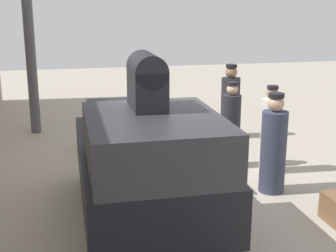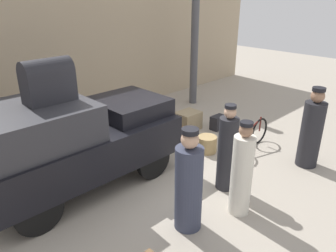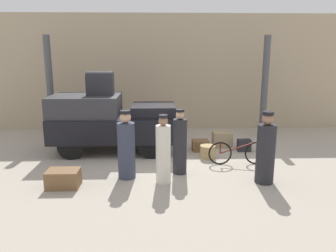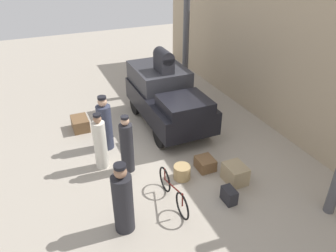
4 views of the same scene
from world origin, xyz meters
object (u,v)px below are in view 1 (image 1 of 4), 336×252
at_px(trunk_on_truck_roof, 147,80).
at_px(bicycle, 180,129).
at_px(trunk_large_brown, 100,139).
at_px(porter_lifting_near_truck, 273,148).
at_px(porter_carrying_trunk, 231,128).
at_px(conductor_in_dark_uniform, 230,105).
at_px(wicker_basket, 161,147).
at_px(porter_with_bicycle, 270,133).
at_px(trunk_umber_medium, 125,152).
at_px(truck, 145,159).
at_px(trunk_wicker_pale, 122,133).

bearing_deg(trunk_on_truck_roof, bicycle, -19.79).
bearing_deg(trunk_large_brown, porter_lifting_near_truck, -137.41).
relative_size(porter_carrying_trunk, trunk_large_brown, 2.71).
relative_size(conductor_in_dark_uniform, porter_lifting_near_truck, 1.02).
distance_m(wicker_basket, porter_with_bicycle, 2.31).
distance_m(wicker_basket, trunk_large_brown, 1.37).
bearing_deg(trunk_umber_medium, conductor_in_dark_uniform, -66.02).
bearing_deg(conductor_in_dark_uniform, trunk_large_brown, 97.38).
height_order(wicker_basket, trunk_large_brown, trunk_large_brown).
height_order(truck, trunk_large_brown, truck).
distance_m(porter_lifting_near_truck, trunk_on_truck_roof, 2.82).
relative_size(bicycle, conductor_in_dark_uniform, 0.97).
relative_size(conductor_in_dark_uniform, trunk_wicker_pale, 4.20).
relative_size(truck, trunk_wicker_pale, 9.18).
bearing_deg(trunk_umber_medium, porter_carrying_trunk, -112.14).
bearing_deg(porter_with_bicycle, porter_carrying_trunk, 54.66).
relative_size(wicker_basket, trunk_umber_medium, 0.87).
distance_m(wicker_basket, porter_carrying_trunk, 1.60).
bearing_deg(trunk_wicker_pale, trunk_on_truck_roof, 177.83).
distance_m(conductor_in_dark_uniform, trunk_wicker_pale, 2.61).
relative_size(truck, bicycle, 2.26).
relative_size(trunk_umber_medium, trunk_wicker_pale, 1.26).
bearing_deg(bicycle, wicker_basket, 141.81).
xyz_separation_m(truck, trunk_wicker_pale, (4.19, -0.17, -0.79)).
distance_m(truck, conductor_in_dark_uniform, 4.83).
bearing_deg(trunk_umber_medium, trunk_large_brown, 29.99).
xyz_separation_m(conductor_in_dark_uniform, trunk_large_brown, (-0.40, 3.08, -0.53)).
relative_size(bicycle, trunk_wicker_pale, 4.06).
bearing_deg(conductor_in_dark_uniform, truck, 145.98).
height_order(trunk_wicker_pale, trunk_on_truck_roof, trunk_on_truck_roof).
height_order(porter_lifting_near_truck, trunk_umber_medium, porter_lifting_near_truck).
height_order(porter_lifting_near_truck, porter_with_bicycle, porter_lifting_near_truck).
bearing_deg(truck, trunk_on_truck_roof, 180.00).
xyz_separation_m(truck, trunk_umber_medium, (2.83, -0.07, -0.81)).
bearing_deg(wicker_basket, truck, 164.38).
relative_size(porter_with_bicycle, trunk_umber_medium, 3.19).
distance_m(trunk_umber_medium, trunk_on_truck_roof, 3.64).
distance_m(bicycle, trunk_on_truck_roof, 4.55).
height_order(truck, conductor_in_dark_uniform, truck).
relative_size(porter_carrying_trunk, trunk_umber_medium, 3.23).
bearing_deg(trunk_large_brown, trunk_wicker_pale, -43.12).
relative_size(truck, conductor_in_dark_uniform, 2.18).
bearing_deg(porter_with_bicycle, bicycle, 30.03).
height_order(wicker_basket, porter_carrying_trunk, porter_carrying_trunk).
height_order(truck, bicycle, truck).
bearing_deg(porter_carrying_trunk, trunk_on_truck_roof, 138.50).
bearing_deg(truck, conductor_in_dark_uniform, -34.02).
bearing_deg(trunk_on_truck_roof, truck, 0.00).
relative_size(conductor_in_dark_uniform, trunk_large_brown, 2.80).
height_order(porter_with_bicycle, trunk_wicker_pale, porter_with_bicycle).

